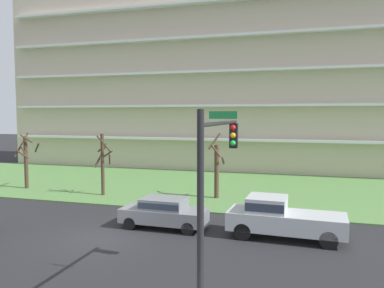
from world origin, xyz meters
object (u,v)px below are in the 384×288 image
object	(u,v)px
tree_center	(217,169)
tree_left	(103,162)
pickup_silver_center_right	(281,217)
tree_far_left	(26,159)
sedan_gray_near_left	(164,211)
traffic_signal_mast	(216,174)

from	to	relation	value
tree_center	tree_left	bearing A→B (deg)	-170.77
tree_center	pickup_silver_center_right	bearing A→B (deg)	-57.37
tree_far_left	pickup_silver_center_right	xyz separation A→B (m)	(19.84, -6.72, -1.40)
sedan_gray_near_left	pickup_silver_center_right	bearing A→B (deg)	-179.23
tree_left	sedan_gray_near_left	size ratio (longest dim) A/B	1.01
tree_far_left	tree_center	bearing A→B (deg)	2.71
tree_left	pickup_silver_center_right	world-z (taller)	tree_left
pickup_silver_center_right	traffic_signal_mast	size ratio (longest dim) A/B	0.92
tree_far_left	pickup_silver_center_right	bearing A→B (deg)	-18.72
sedan_gray_near_left	tree_far_left	bearing A→B (deg)	-25.06
tree_far_left	tree_left	xyz separation A→B (m)	(7.03, -0.59, 0.03)
tree_far_left	tree_center	distance (m)	15.10
tree_far_left	pickup_silver_center_right	size ratio (longest dim) A/B	0.81
pickup_silver_center_right	sedan_gray_near_left	bearing A→B (deg)	2.63
sedan_gray_near_left	tree_left	bearing A→B (deg)	-40.84
tree_left	traffic_signal_mast	xyz separation A→B (m)	(11.32, -13.51, 1.64)
tree_far_left	tree_center	xyz separation A→B (m)	(15.08, 0.71, -0.29)
tree_left	tree_center	size ratio (longest dim) A/B	0.98
tree_far_left	traffic_signal_mast	distance (m)	23.21
tree_left	traffic_signal_mast	distance (m)	17.70
tree_center	traffic_signal_mast	size ratio (longest dim) A/B	0.77
tree_left	traffic_signal_mast	size ratio (longest dim) A/B	0.75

